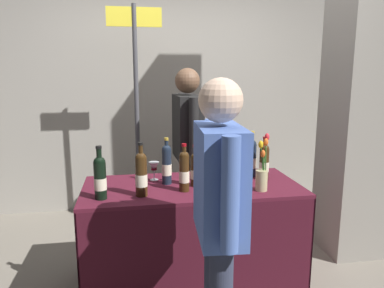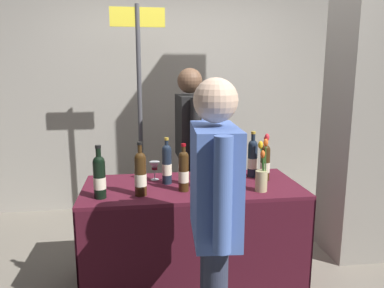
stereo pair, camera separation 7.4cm
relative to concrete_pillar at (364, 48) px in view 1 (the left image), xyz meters
The scene contains 20 objects.
ground_plane 2.32m from the concrete_pillar, 168.15° to the right, with size 12.00×12.00×0.00m, color gray.
back_partition 2.11m from the concrete_pillar, 135.48° to the left, with size 5.04×0.12×2.67m, color #9E998E.
concrete_pillar is the anchor object (origin of this frame).
tasting_table 1.95m from the concrete_pillar, 168.15° to the right, with size 1.54×0.71×0.77m.
featured_wine_bottle 1.53m from the concrete_pillar, 166.83° to the right, with size 0.07×0.07×0.32m.
display_bottle_0 1.82m from the concrete_pillar, 164.44° to the right, with size 0.07×0.07×0.33m.
display_bottle_1 1.87m from the concrete_pillar, behind, with size 0.07×0.07×0.34m.
display_bottle_2 2.32m from the concrete_pillar, 166.63° to the right, with size 0.08×0.08×0.35m.
display_bottle_3 1.42m from the concrete_pillar, behind, with size 0.08×0.08×0.33m.
display_bottle_4 1.28m from the concrete_pillar, 164.35° to the right, with size 0.07×0.07×0.33m.
display_bottle_5 2.08m from the concrete_pillar, 165.29° to the right, with size 0.08×0.08×0.36m.
display_bottle_6 1.56m from the concrete_pillar, 160.35° to the right, with size 0.08×0.08×0.30m.
display_bottle_7 1.73m from the concrete_pillar, 167.23° to the right, with size 0.07×0.07×0.30m.
display_bottle_8 1.30m from the concrete_pillar, behind, with size 0.08×0.08×0.35m.
wine_glass_near_vendor 1.63m from the concrete_pillar, 169.46° to the right, with size 0.07×0.07×0.14m.
wine_glass_mid 1.96m from the concrete_pillar, behind, with size 0.08×0.08×0.14m.
flower_vase 1.44m from the concrete_pillar, 153.60° to the right, with size 0.09×0.08×0.39m.
vendor_presenter 1.66m from the concrete_pillar, 163.66° to the left, with size 0.22×0.64×1.60m.
taster_foreground_right 2.05m from the concrete_pillar, 142.56° to the right, with size 0.24×0.60×1.54m.
booth_signpost 2.02m from the concrete_pillar, 158.56° to the left, with size 0.50×0.04×2.17m.
Camera 1 is at (-0.43, -2.50, 1.56)m, focal length 34.45 mm.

